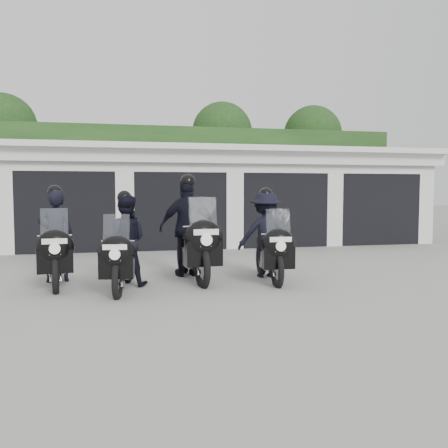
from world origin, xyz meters
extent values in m
plane|color=gray|center=(0.00, 0.00, 0.00)|extent=(80.00, 80.00, 0.00)
cube|color=silver|center=(0.00, 8.50, 1.40)|extent=(16.00, 6.00, 2.80)
cube|color=silver|center=(0.00, 8.30, 2.88)|extent=(16.40, 6.80, 0.16)
cube|color=silver|center=(0.00, 5.25, 2.65)|extent=(16.40, 0.12, 0.40)
cube|color=black|center=(0.00, 5.48, 0.12)|extent=(16.00, 0.06, 0.24)
cube|color=silver|center=(-4.65, 5.65, 1.40)|extent=(0.50, 0.50, 2.80)
cube|color=black|center=(-3.10, 6.70, 1.10)|extent=(2.60, 2.60, 2.20)
cube|color=silver|center=(-3.10, 5.65, 2.50)|extent=(2.60, 0.50, 0.60)
cube|color=silver|center=(-1.55, 5.65, 1.40)|extent=(0.50, 0.50, 2.80)
cube|color=black|center=(0.00, 6.70, 1.10)|extent=(2.60, 2.60, 2.20)
cube|color=silver|center=(0.00, 5.65, 2.50)|extent=(2.60, 0.50, 0.60)
cube|color=silver|center=(1.55, 5.65, 1.40)|extent=(0.50, 0.50, 2.80)
cube|color=black|center=(3.10, 6.70, 1.10)|extent=(2.60, 2.60, 2.20)
cube|color=silver|center=(3.10, 5.65, 2.50)|extent=(2.60, 0.50, 0.60)
cube|color=silver|center=(4.65, 5.65, 1.40)|extent=(0.50, 0.50, 2.80)
cube|color=black|center=(6.20, 6.70, 1.10)|extent=(2.60, 2.60, 2.20)
cube|color=silver|center=(6.20, 5.65, 2.50)|extent=(2.60, 0.50, 0.60)
cube|color=silver|center=(7.75, 5.65, 1.40)|extent=(0.50, 0.50, 2.80)
cube|color=#173613|center=(0.00, 12.50, 2.15)|extent=(20.00, 2.00, 4.30)
sphere|color=#173613|center=(-6.50, 14.00, 4.40)|extent=(2.80, 2.80, 2.80)
cylinder|color=black|center=(-6.50, 14.00, 1.65)|extent=(0.24, 0.24, 3.30)
sphere|color=#173613|center=(3.00, 14.00, 4.40)|extent=(2.80, 2.80, 2.80)
cylinder|color=black|center=(3.00, 14.00, 1.65)|extent=(0.24, 0.24, 3.30)
sphere|color=#173613|center=(7.50, 14.00, 4.40)|extent=(2.80, 2.80, 2.80)
cylinder|color=black|center=(7.50, 14.00, 1.65)|extent=(0.24, 0.24, 3.30)
torus|color=black|center=(-2.72, 0.32, 0.30)|extent=(0.18, 0.72, 0.71)
torus|color=black|center=(-2.88, 1.70, 0.30)|extent=(0.18, 0.72, 0.71)
cube|color=#A4A4A9|center=(-2.80, 1.03, 0.37)|extent=(0.31, 0.56, 0.31)
cube|color=black|center=(-2.80, 1.01, 0.21)|extent=(0.22, 1.26, 0.06)
ellipsoid|color=black|center=(-2.78, 0.86, 0.70)|extent=(0.37, 0.59, 0.28)
cube|color=black|center=(-2.83, 1.28, 0.72)|extent=(0.31, 0.56, 0.10)
ellipsoid|color=black|center=(-2.71, 0.24, 0.76)|extent=(0.64, 0.39, 0.58)
cube|color=black|center=(-2.71, 0.24, 0.53)|extent=(0.58, 0.27, 0.39)
cube|color=#B2BFC6|center=(-2.72, 0.27, 1.14)|extent=(0.44, 0.16, 0.49)
cylinder|color=silver|center=(-2.74, 0.43, 0.93)|extent=(0.54, 0.09, 0.03)
cube|color=white|center=(-2.70, 0.07, 0.87)|extent=(0.39, 0.06, 0.09)
cube|color=white|center=(-2.70, 0.10, 0.70)|extent=(0.18, 0.03, 0.10)
imported|color=black|center=(-2.83, 1.30, 0.85)|extent=(0.66, 0.47, 1.70)
sphere|color=black|center=(-2.83, 1.30, 1.65)|extent=(0.26, 0.26, 0.26)
torus|color=black|center=(-1.72, -0.30, 0.28)|extent=(0.19, 0.68, 0.67)
torus|color=black|center=(-1.54, 1.01, 0.28)|extent=(0.19, 0.68, 0.67)
cube|color=#A4A4A9|center=(-1.63, 0.38, 0.35)|extent=(0.31, 0.53, 0.29)
cube|color=black|center=(-1.63, 0.36, 0.20)|extent=(0.24, 1.19, 0.05)
ellipsoid|color=black|center=(-1.65, 0.22, 0.66)|extent=(0.37, 0.56, 0.26)
cube|color=black|center=(-1.60, 0.61, 0.68)|extent=(0.31, 0.53, 0.09)
ellipsoid|color=black|center=(-1.73, -0.37, 0.71)|extent=(0.61, 0.38, 0.55)
cube|color=black|center=(-1.73, -0.37, 0.50)|extent=(0.55, 0.27, 0.37)
cube|color=#B2BFC6|center=(-1.73, -0.34, 1.08)|extent=(0.41, 0.16, 0.47)
cylinder|color=silver|center=(-1.71, -0.19, 0.88)|extent=(0.51, 0.10, 0.03)
cube|color=white|center=(-1.76, -0.52, 0.82)|extent=(0.36, 0.06, 0.08)
cube|color=white|center=(-1.75, -0.50, 0.66)|extent=(0.17, 0.04, 0.09)
imported|color=black|center=(-1.59, 0.63, 0.80)|extent=(0.86, 0.71, 1.61)
sphere|color=black|center=(-1.59, 0.63, 1.56)|extent=(0.25, 0.25, 0.25)
torus|color=black|center=(-0.28, 0.27, 0.34)|extent=(0.19, 0.80, 0.80)
torus|color=black|center=(-0.42, 1.83, 0.34)|extent=(0.19, 0.80, 0.80)
cube|color=#A4A4A9|center=(-0.35, 1.07, 0.41)|extent=(0.33, 0.62, 0.35)
cube|color=black|center=(-0.35, 1.05, 0.24)|extent=(0.21, 1.42, 0.07)
ellipsoid|color=black|center=(-0.34, 0.88, 0.79)|extent=(0.41, 0.66, 0.31)
cube|color=black|center=(-0.38, 1.35, 0.81)|extent=(0.33, 0.62, 0.11)
ellipsoid|color=black|center=(-0.28, 0.18, 0.85)|extent=(0.72, 0.42, 0.65)
cube|color=black|center=(-0.28, 0.18, 0.60)|extent=(0.65, 0.29, 0.44)
cube|color=#B2BFC6|center=(-0.28, 0.21, 1.29)|extent=(0.49, 0.17, 0.56)
cylinder|color=silver|center=(-0.29, 0.40, 1.05)|extent=(0.61, 0.08, 0.03)
cube|color=white|center=(-0.26, -0.01, 0.98)|extent=(0.44, 0.05, 0.10)
cube|color=white|center=(-0.26, 0.03, 0.79)|extent=(0.20, 0.03, 0.11)
imported|color=black|center=(-0.38, 1.37, 0.96)|extent=(1.17, 0.73, 1.91)
sphere|color=black|center=(-0.38, 1.37, 1.85)|extent=(0.29, 0.29, 0.29)
torus|color=black|center=(1.00, 0.00, 0.29)|extent=(0.16, 0.70, 0.69)
torus|color=black|center=(1.12, 1.36, 0.29)|extent=(0.16, 0.70, 0.69)
cube|color=#A4A4A9|center=(1.06, 0.70, 0.36)|extent=(0.29, 0.54, 0.30)
cube|color=black|center=(1.06, 0.68, 0.21)|extent=(0.18, 1.23, 0.06)
ellipsoid|color=black|center=(1.05, 0.54, 0.68)|extent=(0.35, 0.57, 0.27)
cube|color=black|center=(1.08, 0.94, 0.70)|extent=(0.29, 0.54, 0.09)
ellipsoid|color=black|center=(0.99, -0.08, 0.74)|extent=(0.62, 0.36, 0.57)
cube|color=black|center=(0.99, -0.08, 0.52)|extent=(0.57, 0.26, 0.38)
cube|color=#B2BFC6|center=(1.00, -0.05, 1.12)|extent=(0.43, 0.15, 0.48)
cylinder|color=silver|center=(1.01, 0.11, 0.91)|extent=(0.53, 0.07, 0.03)
cube|color=white|center=(0.98, -0.24, 0.85)|extent=(0.38, 0.05, 0.09)
cube|color=white|center=(0.98, -0.21, 0.68)|extent=(0.17, 0.03, 0.09)
imported|color=black|center=(1.08, 0.96, 0.83)|extent=(1.12, 0.65, 1.66)
sphere|color=black|center=(1.08, 0.96, 1.61)|extent=(0.26, 0.26, 0.26)
camera|label=1|loc=(-1.65, -7.81, 1.67)|focal=38.00mm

